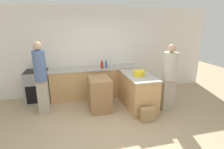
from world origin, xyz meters
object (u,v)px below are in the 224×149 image
Objects in this scene: range_oven at (38,86)px; paper_bag at (148,115)px; olive_oil_bottle at (106,64)px; water_bottle_blue at (106,65)px; hot_sauce_bottle at (102,65)px; person_at_peninsula at (169,76)px; island_table at (100,94)px; vinegar_bottle_clear at (111,65)px; mixing_bowl at (139,73)px; person_by_range at (41,76)px.

range_oven reaches higher than paper_bag.
water_bottle_blue reaches higher than olive_oil_bottle.
person_at_peninsula is at bearing -39.65° from hot_sauce_bottle.
vinegar_bottle_clear reaches higher than island_table.
person_by_range reaches higher than mixing_bowl.
person_at_peninsula is at bearing -44.27° from vinegar_bottle_clear.
water_bottle_blue is (0.36, 0.82, 0.58)m from island_table.
hot_sauce_bottle is at bearing 170.76° from vinegar_bottle_clear.
island_table is at bearing 165.43° from person_at_peninsula.
vinegar_bottle_clear reaches higher than mixing_bowl.
vinegar_bottle_clear is 1.90m from paper_bag.
olive_oil_bottle is at bearing 67.20° from island_table.
olive_oil_bottle is 0.84× the size of vinegar_bottle_clear.
island_table is at bearing 168.26° from mixing_bowl.
range_oven is 3.61× the size of water_bottle_blue.
mixing_bowl is at bearing -23.28° from range_oven.
hot_sauce_bottle is 2.02m from paper_bag.
vinegar_bottle_clear is at bearing -9.24° from hot_sauce_bottle.
range_oven is 3.52× the size of vinegar_bottle_clear.
hot_sauce_bottle is 1.94m from person_at_peninsula.
mixing_bowl is 1.06m from paper_bag.
water_bottle_blue is at bearing 22.23° from person_by_range.
paper_bag is at bearing -34.90° from range_oven.
person_by_range reaches higher than paper_bag.
person_by_range is (-2.40, 0.31, 0.03)m from mixing_bowl.
olive_oil_bottle is (-0.62, 1.13, 0.02)m from mixing_bowl.
mixing_bowl is 1.33× the size of olive_oil_bottle.
paper_bag is (-0.04, -0.68, -0.81)m from mixing_bowl.
mixing_bowl is 1.21m from water_bottle_blue.
person_at_peninsula is (1.23, -1.20, -0.08)m from vinegar_bottle_clear.
range_oven is 3.19m from paper_bag.
person_by_range is 5.39× the size of paper_bag.
person_at_peninsula reaches higher than mixing_bowl.
mixing_bowl is (2.64, -1.14, 0.52)m from range_oven.
person_at_peninsula reaches higher than range_oven.
olive_oil_bottle is 0.10m from water_bottle_blue.
paper_bag is (-0.76, -0.44, -0.77)m from person_at_peninsula.
range_oven is 2.75× the size of paper_bag.
person_at_peninsula is (3.37, -1.38, 0.48)m from range_oven.
water_bottle_blue is at bearing 150.03° from vinegar_bottle_clear.
person_by_range is 3.17m from person_at_peninsula.
range_oven is 3.67m from person_at_peninsula.
olive_oil_bottle is 1.91m from person_at_peninsula.
person_by_range is at bearing -155.47° from olive_oil_bottle.
island_table is at bearing -113.87° from water_bottle_blue.
hot_sauce_bottle is 1.77m from person_by_range.
mixing_bowl is 1.14× the size of water_bottle_blue.
island_table is 1.14m from olive_oil_bottle.
range_oven is 1.02m from person_by_range.
mixing_bowl is 1.08m from vinegar_bottle_clear.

